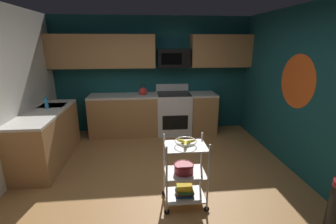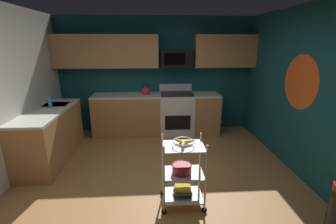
# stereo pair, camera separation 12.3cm
# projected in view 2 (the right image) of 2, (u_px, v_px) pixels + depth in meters

# --- Properties ---
(floor) EXTENTS (4.40, 4.80, 0.04)m
(floor) POSITION_uv_depth(u_px,v_px,m) (159.00, 186.00, 3.53)
(floor) COLOR #A87542
(floor) RESTS_ON ground
(wall_back) EXTENTS (4.52, 0.06, 2.60)m
(wall_back) POSITION_uv_depth(u_px,v_px,m) (156.00, 75.00, 5.47)
(wall_back) COLOR #14474C
(wall_back) RESTS_ON ground
(wall_right) EXTENTS (0.06, 4.80, 2.60)m
(wall_right) POSITION_uv_depth(u_px,v_px,m) (318.00, 98.00, 3.28)
(wall_right) COLOR #14474C
(wall_right) RESTS_ON ground
(wall_flower_decal) EXTENTS (0.00, 0.85, 0.85)m
(wall_flower_decal) POSITION_uv_depth(u_px,v_px,m) (300.00, 82.00, 3.62)
(wall_flower_decal) COLOR #E5591E
(counter_run) EXTENTS (3.62, 2.32, 0.92)m
(counter_run) POSITION_uv_depth(u_px,v_px,m) (122.00, 121.00, 4.93)
(counter_run) COLOR #B27F4C
(counter_run) RESTS_ON ground
(oven_range) EXTENTS (0.76, 0.65, 1.10)m
(oven_range) POSITION_uv_depth(u_px,v_px,m) (176.00, 113.00, 5.42)
(oven_range) COLOR white
(oven_range) RESTS_ON ground
(upper_cabinets) EXTENTS (4.40, 0.33, 0.70)m
(upper_cabinets) POSITION_uv_depth(u_px,v_px,m) (151.00, 51.00, 5.12)
(upper_cabinets) COLOR #B27F4C
(microwave) EXTENTS (0.70, 0.39, 0.40)m
(microwave) POSITION_uv_depth(u_px,v_px,m) (177.00, 58.00, 5.17)
(microwave) COLOR black
(rolling_cart) EXTENTS (0.57, 0.40, 0.91)m
(rolling_cart) POSITION_uv_depth(u_px,v_px,m) (183.00, 173.00, 2.98)
(rolling_cart) COLOR silver
(rolling_cart) RESTS_ON ground
(fruit_bowl) EXTENTS (0.27, 0.27, 0.07)m
(fruit_bowl) POSITION_uv_depth(u_px,v_px,m) (184.00, 142.00, 2.86)
(fruit_bowl) COLOR silver
(fruit_bowl) RESTS_ON rolling_cart
(mixing_bowl_large) EXTENTS (0.25, 0.25, 0.11)m
(mixing_bowl_large) POSITION_uv_depth(u_px,v_px,m) (182.00, 168.00, 2.96)
(mixing_bowl_large) COLOR maroon
(mixing_bowl_large) RESTS_ON rolling_cart
(book_stack) EXTENTS (0.24, 0.19, 0.12)m
(book_stack) POSITION_uv_depth(u_px,v_px,m) (183.00, 191.00, 3.06)
(book_stack) COLOR #1E4C8C
(book_stack) RESTS_ON rolling_cart
(kettle) EXTENTS (0.21, 0.18, 0.26)m
(kettle) POSITION_uv_depth(u_px,v_px,m) (146.00, 91.00, 5.23)
(kettle) COLOR red
(kettle) RESTS_ON counter_run
(dish_soap_bottle) EXTENTS (0.06, 0.06, 0.20)m
(dish_soap_bottle) POSITION_uv_depth(u_px,v_px,m) (50.00, 102.00, 4.21)
(dish_soap_bottle) COLOR #2D8CBF
(dish_soap_bottle) RESTS_ON counter_run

